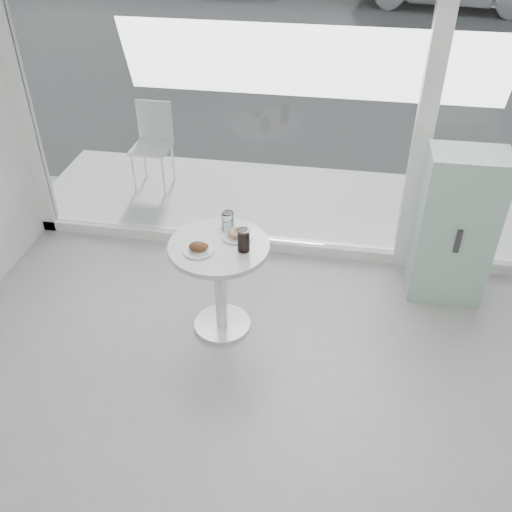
% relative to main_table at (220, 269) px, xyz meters
% --- Properties ---
extents(room_shell, '(6.00, 6.00, 6.00)m').
position_rel_main_table_xyz_m(room_shell, '(0.50, -2.46, 1.36)').
color(room_shell, silver).
rests_on(room_shell, ground).
extents(storefront, '(5.00, 0.14, 3.00)m').
position_rel_main_table_xyz_m(storefront, '(0.57, 1.10, 1.16)').
color(storefront, white).
rests_on(storefront, ground).
extents(main_table, '(0.72, 0.72, 0.77)m').
position_rel_main_table_xyz_m(main_table, '(0.00, 0.00, 0.00)').
color(main_table, white).
rests_on(main_table, ground).
extents(patio_deck, '(5.60, 1.60, 0.05)m').
position_rel_main_table_xyz_m(patio_deck, '(0.50, 1.90, -0.53)').
color(patio_deck, silver).
rests_on(patio_deck, ground).
extents(mint_cabinet, '(0.58, 0.41, 1.26)m').
position_rel_main_table_xyz_m(mint_cabinet, '(1.72, 0.74, 0.08)').
color(mint_cabinet, '#89AF9E').
rests_on(mint_cabinet, ground).
extents(patio_chair, '(0.39, 0.39, 0.88)m').
position_rel_main_table_xyz_m(patio_chair, '(-1.17, 2.07, 0.00)').
color(patio_chair, white).
rests_on(patio_chair, patio_deck).
extents(plate_fritter, '(0.22, 0.22, 0.07)m').
position_rel_main_table_xyz_m(plate_fritter, '(-0.12, -0.10, 0.25)').
color(plate_fritter, silver).
rests_on(plate_fritter, main_table).
extents(plate_donut, '(0.23, 0.23, 0.05)m').
position_rel_main_table_xyz_m(plate_donut, '(0.11, 0.12, 0.24)').
color(plate_donut, silver).
rests_on(plate_donut, main_table).
extents(water_tumbler_a, '(0.08, 0.08, 0.13)m').
position_rel_main_table_xyz_m(water_tumbler_a, '(0.02, 0.22, 0.28)').
color(water_tumbler_a, white).
rests_on(water_tumbler_a, main_table).
extents(water_tumbler_b, '(0.08, 0.08, 0.13)m').
position_rel_main_table_xyz_m(water_tumbler_b, '(0.02, 0.21, 0.28)').
color(water_tumbler_b, white).
rests_on(water_tumbler_b, main_table).
extents(cola_glass, '(0.09, 0.09, 0.17)m').
position_rel_main_table_xyz_m(cola_glass, '(0.19, -0.04, 0.30)').
color(cola_glass, white).
rests_on(cola_glass, main_table).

